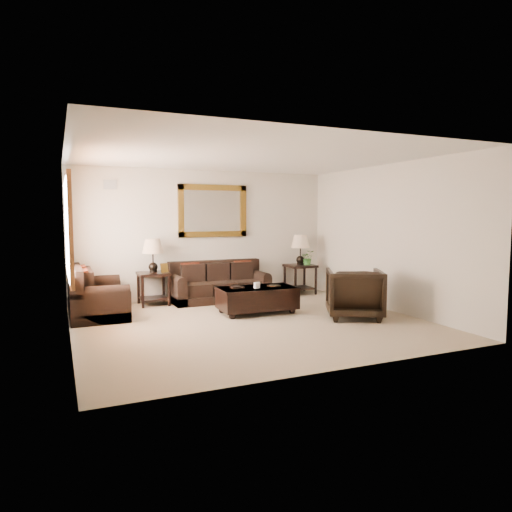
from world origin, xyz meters
name	(u,v)px	position (x,y,z in m)	size (l,w,h in m)	color
room	(251,241)	(0.00, 0.00, 1.35)	(5.51, 5.01, 2.71)	gray
window	(69,229)	(-2.70, 0.90, 1.55)	(0.07, 1.96, 1.66)	white
mirror	(213,211)	(0.16, 2.47, 1.85)	(1.50, 0.06, 1.10)	#543210
air_vent	(110,184)	(-1.90, 2.48, 2.35)	(0.25, 0.02, 0.18)	#999999
sofa	(219,286)	(0.16, 2.11, 0.29)	(1.98, 0.86, 0.81)	black
loveseat	(94,298)	(-2.32, 1.56, 0.33)	(0.93, 1.57, 0.88)	black
end_table_left	(153,262)	(-1.17, 2.16, 0.85)	(0.59, 0.59, 1.30)	black
end_table_right	(300,255)	(2.11, 2.16, 0.86)	(0.60, 0.60, 1.32)	black
coffee_table	(257,297)	(0.39, 0.66, 0.29)	(1.41, 0.79, 0.59)	black
armchair	(354,291)	(1.77, -0.35, 0.47)	(0.91, 0.85, 0.93)	black
potted_plant	(308,259)	(2.24, 2.05, 0.78)	(0.29, 0.33, 0.25)	#2B591E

